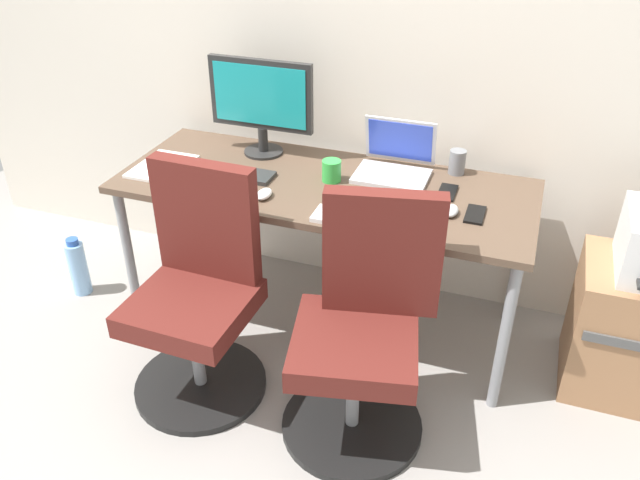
{
  "coord_description": "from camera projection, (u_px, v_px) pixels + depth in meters",
  "views": [
    {
      "loc": [
        0.79,
        -2.28,
        1.92
      ],
      "look_at": [
        0.0,
        -0.05,
        0.46
      ],
      "focal_mm": 36.08,
      "sensor_mm": 36.0,
      "label": 1
    }
  ],
  "objects": [
    {
      "name": "keyboard_by_laptop",
      "position": [
        357.0,
        220.0,
        2.41
      ],
      "size": [
        0.34,
        0.12,
        0.02
      ],
      "primitive_type": "cube",
      "color": "silver",
      "rests_on": "desk"
    },
    {
      "name": "open_laptop",
      "position": [
        395.0,
        161.0,
        2.75
      ],
      "size": [
        0.31,
        0.27,
        0.22
      ],
      "color": "silver",
      "rests_on": "desk"
    },
    {
      "name": "desktop_monitor",
      "position": [
        261.0,
        100.0,
        2.83
      ],
      "size": [
        0.48,
        0.18,
        0.43
      ],
      "color": "#262626",
      "rests_on": "desk"
    },
    {
      "name": "desk",
      "position": [
        324.0,
        196.0,
        2.72
      ],
      "size": [
        1.75,
        0.69,
        0.71
      ],
      "color": "brown",
      "rests_on": "ground"
    },
    {
      "name": "pen_cup",
      "position": [
        457.0,
        162.0,
        2.75
      ],
      "size": [
        0.07,
        0.07,
        0.1
      ],
      "primitive_type": "cylinder",
      "color": "slate",
      "rests_on": "desk"
    },
    {
      "name": "mouse_by_laptop",
      "position": [
        451.0,
        211.0,
        2.46
      ],
      "size": [
        0.06,
        0.1,
        0.03
      ],
      "primitive_type": "ellipsoid",
      "color": "#B7B7B7",
      "rests_on": "desk"
    },
    {
      "name": "back_wall",
      "position": [
        357.0,
        17.0,
        2.73
      ],
      "size": [
        4.4,
        0.04,
        2.6
      ],
      "primitive_type": "cube",
      "color": "silver",
      "rests_on": "ground"
    },
    {
      "name": "coffee_mug",
      "position": [
        332.0,
        171.0,
        2.69
      ],
      "size": [
        0.08,
        0.08,
        0.09
      ],
      "primitive_type": "cylinder",
      "color": "green",
      "rests_on": "desk"
    },
    {
      "name": "keyboard_by_monitor",
      "position": [
        235.0,
        173.0,
        2.76
      ],
      "size": [
        0.34,
        0.12,
        0.02
      ],
      "primitive_type": "cube",
      "color": "#2D2D2D",
      "rests_on": "desk"
    },
    {
      "name": "phone_near_monitor",
      "position": [
        447.0,
        192.0,
        2.61
      ],
      "size": [
        0.07,
        0.14,
        0.01
      ],
      "primitive_type": "cube",
      "color": "black",
      "rests_on": "desk"
    },
    {
      "name": "office_chair_right",
      "position": [
        363.0,
        334.0,
        2.31
      ],
      "size": [
        0.54,
        0.54,
        0.94
      ],
      "color": "black",
      "rests_on": "ground"
    },
    {
      "name": "water_bottle_on_floor",
      "position": [
        78.0,
        267.0,
        3.17
      ],
      "size": [
        0.09,
        0.09,
        0.31
      ],
      "color": "#8CBFF2",
      "rests_on": "ground"
    },
    {
      "name": "ground_plane",
      "position": [
        324.0,
        318.0,
        3.07
      ],
      "size": [
        5.28,
        5.28,
        0.0
      ],
      "primitive_type": "plane",
      "color": "gray"
    },
    {
      "name": "phone_near_laptop",
      "position": [
        475.0,
        214.0,
        2.45
      ],
      "size": [
        0.07,
        0.14,
        0.01
      ],
      "primitive_type": "cube",
      "color": "black",
      "rests_on": "desk"
    },
    {
      "name": "office_chair_left",
      "position": [
        199.0,
        296.0,
        2.5
      ],
      "size": [
        0.54,
        0.54,
        0.94
      ],
      "color": "black",
      "rests_on": "ground"
    },
    {
      "name": "mouse_by_monitor",
      "position": [
        264.0,
        194.0,
        2.57
      ],
      "size": [
        0.06,
        0.1,
        0.03
      ],
      "primitive_type": "ellipsoid",
      "color": "silver",
      "rests_on": "desk"
    },
    {
      "name": "paper_pile",
      "position": [
        162.0,
        166.0,
        2.82
      ],
      "size": [
        0.21,
        0.3,
        0.01
      ],
      "primitive_type": "cube",
      "color": "white",
      "rests_on": "desk"
    }
  ]
}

